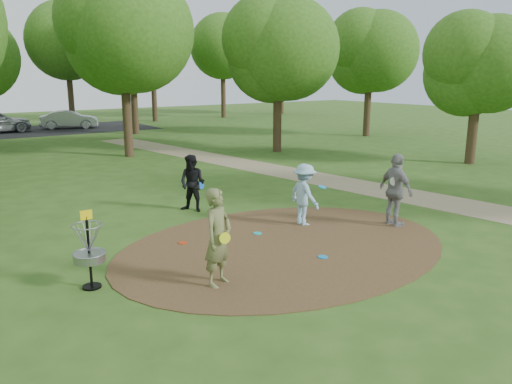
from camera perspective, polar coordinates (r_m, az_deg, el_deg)
ground at (r=11.96m, az=3.34°, el=-6.22°), size 100.00×100.00×0.00m
dirt_clearing at (r=11.96m, az=3.34°, el=-6.18°), size 8.40×8.40×0.02m
footpath at (r=17.78m, az=15.81°, el=-0.16°), size 7.55×39.89×0.01m
parking_lot at (r=40.03m, az=-22.15°, el=6.62°), size 14.00×8.00×0.01m
player_observer_with_disc at (r=9.56m, az=-4.37°, el=-5.21°), size 0.83×0.72×1.93m
player_throwing_with_disc at (r=13.47m, az=5.55°, el=-0.30°), size 1.08×1.11×1.68m
player_walking_with_disc at (r=14.87m, az=-7.27°, el=0.99°), size 0.99×1.04×1.70m
player_waiting_with_disc at (r=13.76m, az=15.69°, el=0.19°), size 0.63×1.21×1.98m
disc_ground_cyan at (r=12.80m, az=0.17°, el=-4.74°), size 0.22×0.22×0.02m
disc_ground_blue at (r=11.29m, az=7.65°, el=-7.37°), size 0.22×0.22×0.02m
disc_ground_red at (r=12.23m, az=-8.36°, el=-5.76°), size 0.22×0.22×0.02m
car_right at (r=40.44m, az=-20.56°, el=7.77°), size 4.35×2.69×1.35m
disc_golf_basket at (r=9.95m, az=-18.59°, el=-5.69°), size 0.63×0.63×1.54m
tree_ring at (r=21.05m, az=-11.16°, el=16.81°), size 36.78×45.86×9.82m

